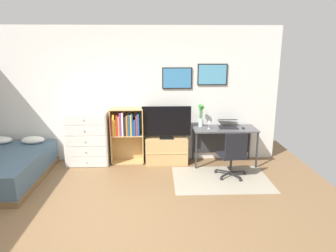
{
  "coord_description": "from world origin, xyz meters",
  "views": [
    {
      "loc": [
        0.61,
        -3.8,
        2.3
      ],
      "look_at": [
        0.8,
        1.5,
        0.94
      ],
      "focal_mm": 33.26,
      "sensor_mm": 36.0,
      "label": 1
    }
  ],
  "objects_px": {
    "bookshelf": "(127,130)",
    "tv_stand": "(167,150)",
    "office_chair": "(233,154)",
    "wine_glass": "(209,122)",
    "laptop": "(228,124)",
    "desk": "(224,134)",
    "bamboo_vase": "(201,115)",
    "computer_mouse": "(243,128)",
    "television": "(167,122)",
    "bed": "(1,168)",
    "dresser": "(87,138)"
  },
  "relations": [
    {
      "from": "tv_stand",
      "to": "computer_mouse",
      "type": "distance_m",
      "value": 1.59
    },
    {
      "from": "office_chair",
      "to": "laptop",
      "type": "bearing_deg",
      "value": 77.84
    },
    {
      "from": "television",
      "to": "office_chair",
      "type": "height_order",
      "value": "television"
    },
    {
      "from": "bed",
      "to": "tv_stand",
      "type": "xyz_separation_m",
      "value": [
        2.93,
        0.79,
        0.02
      ]
    },
    {
      "from": "bamboo_vase",
      "to": "wine_glass",
      "type": "height_order",
      "value": "bamboo_vase"
    },
    {
      "from": "bed",
      "to": "television",
      "type": "relative_size",
      "value": 2.05
    },
    {
      "from": "bookshelf",
      "to": "tv_stand",
      "type": "bearing_deg",
      "value": -2.94
    },
    {
      "from": "office_chair",
      "to": "tv_stand",
      "type": "bearing_deg",
      "value": 138.16
    },
    {
      "from": "tv_stand",
      "to": "bamboo_vase",
      "type": "xyz_separation_m",
      "value": [
        0.69,
        0.07,
        0.72
      ]
    },
    {
      "from": "bookshelf",
      "to": "tv_stand",
      "type": "xyz_separation_m",
      "value": [
        0.8,
        -0.04,
        -0.43
      ]
    },
    {
      "from": "computer_mouse",
      "to": "wine_glass",
      "type": "height_order",
      "value": "wine_glass"
    },
    {
      "from": "office_chair",
      "to": "bamboo_vase",
      "type": "xyz_separation_m",
      "value": [
        -0.47,
        0.87,
        0.52
      ]
    },
    {
      "from": "bed",
      "to": "desk",
      "type": "height_order",
      "value": "desk"
    },
    {
      "from": "office_chair",
      "to": "laptop",
      "type": "relative_size",
      "value": 2.07
    },
    {
      "from": "office_chair",
      "to": "laptop",
      "type": "distance_m",
      "value": 0.88
    },
    {
      "from": "bed",
      "to": "bookshelf",
      "type": "distance_m",
      "value": 2.33
    },
    {
      "from": "wine_glass",
      "to": "bamboo_vase",
      "type": "bearing_deg",
      "value": 121.62
    },
    {
      "from": "dresser",
      "to": "desk",
      "type": "xyz_separation_m",
      "value": [
        2.72,
        0.01,
        0.06
      ]
    },
    {
      "from": "bookshelf",
      "to": "tv_stand",
      "type": "distance_m",
      "value": 0.91
    },
    {
      "from": "laptop",
      "to": "wine_glass",
      "type": "relative_size",
      "value": 2.31
    },
    {
      "from": "bookshelf",
      "to": "tv_stand",
      "type": "relative_size",
      "value": 1.34
    },
    {
      "from": "bookshelf",
      "to": "desk",
      "type": "xyz_separation_m",
      "value": [
        1.95,
        -0.05,
        -0.09
      ]
    },
    {
      "from": "desk",
      "to": "bamboo_vase",
      "type": "xyz_separation_m",
      "value": [
        -0.46,
        0.07,
        0.38
      ]
    },
    {
      "from": "desk",
      "to": "office_chair",
      "type": "relative_size",
      "value": 1.44
    },
    {
      "from": "desk",
      "to": "office_chair",
      "type": "bearing_deg",
      "value": -89.04
    },
    {
      "from": "bookshelf",
      "to": "office_chair",
      "type": "relative_size",
      "value": 1.3
    },
    {
      "from": "dresser",
      "to": "bookshelf",
      "type": "height_order",
      "value": "bookshelf"
    },
    {
      "from": "bamboo_vase",
      "to": "tv_stand",
      "type": "bearing_deg",
      "value": -174.45
    },
    {
      "from": "dresser",
      "to": "bed",
      "type": "bearing_deg",
      "value": -150.36
    },
    {
      "from": "television",
      "to": "bamboo_vase",
      "type": "xyz_separation_m",
      "value": [
        0.69,
        0.09,
        0.13
      ]
    },
    {
      "from": "desk",
      "to": "computer_mouse",
      "type": "height_order",
      "value": "computer_mouse"
    },
    {
      "from": "office_chair",
      "to": "wine_glass",
      "type": "xyz_separation_m",
      "value": [
        -0.34,
        0.65,
        0.42
      ]
    },
    {
      "from": "bookshelf",
      "to": "wine_glass",
      "type": "xyz_separation_m",
      "value": [
        1.62,
        -0.19,
        0.18
      ]
    },
    {
      "from": "television",
      "to": "computer_mouse",
      "type": "bearing_deg",
      "value": -4.33
    },
    {
      "from": "office_chair",
      "to": "bamboo_vase",
      "type": "bearing_deg",
      "value": 111.16
    },
    {
      "from": "dresser",
      "to": "desk",
      "type": "height_order",
      "value": "dresser"
    },
    {
      "from": "tv_stand",
      "to": "television",
      "type": "bearing_deg",
      "value": -90.0
    },
    {
      "from": "bed",
      "to": "desk",
      "type": "distance_m",
      "value": 4.17
    },
    {
      "from": "laptop",
      "to": "bed",
      "type": "bearing_deg",
      "value": -166.47
    },
    {
      "from": "tv_stand",
      "to": "laptop",
      "type": "relative_size",
      "value": 2.02
    },
    {
      "from": "dresser",
      "to": "desk",
      "type": "bearing_deg",
      "value": 0.2
    },
    {
      "from": "bed",
      "to": "bamboo_vase",
      "type": "xyz_separation_m",
      "value": [
        3.62,
        0.86,
        0.74
      ]
    },
    {
      "from": "television",
      "to": "computer_mouse",
      "type": "distance_m",
      "value": 1.51
    },
    {
      "from": "laptop",
      "to": "wine_glass",
      "type": "bearing_deg",
      "value": -156.79
    },
    {
      "from": "bookshelf",
      "to": "bamboo_vase",
      "type": "xyz_separation_m",
      "value": [
        1.49,
        0.03,
        0.29
      ]
    },
    {
      "from": "office_chair",
      "to": "computer_mouse",
      "type": "bearing_deg",
      "value": 55.59
    },
    {
      "from": "dresser",
      "to": "computer_mouse",
      "type": "xyz_separation_m",
      "value": [
        3.07,
        -0.12,
        0.22
      ]
    },
    {
      "from": "bed",
      "to": "dresser",
      "type": "xyz_separation_m",
      "value": [
        1.36,
        0.77,
        0.3
      ]
    },
    {
      "from": "desk",
      "to": "office_chair",
      "type": "distance_m",
      "value": 0.81
    },
    {
      "from": "bed",
      "to": "office_chair",
      "type": "bearing_deg",
      "value": 0.01
    }
  ]
}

